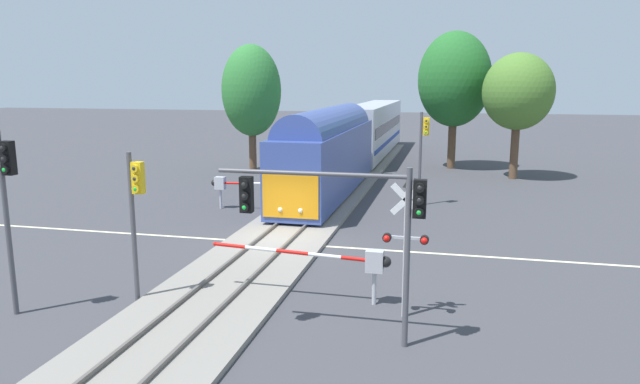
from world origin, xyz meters
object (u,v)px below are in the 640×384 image
oak_behind_train (251,91)px  traffic_signal_near_right (348,210)px  crossing_signal_mast (406,235)px  elm_centre_background (455,80)px  crossing_gate_near (353,261)px  traffic_signal_near_left (7,194)px  commuter_train (356,136)px  oak_far_right (518,92)px  crossing_gate_far (234,184)px  traffic_signal_far_side (423,143)px  traffic_signal_median (135,203)px

oak_behind_train → traffic_signal_near_right: bearing=-65.7°
crossing_signal_mast → elm_centre_background: size_ratio=0.39×
crossing_gate_near → traffic_signal_near_left: traffic_signal_near_left is taller
traffic_signal_near_right → oak_behind_train: 31.00m
commuter_train → elm_centre_background: (7.36, 3.47, 4.38)m
crossing_signal_mast → oak_far_right: 28.04m
crossing_signal_mast → oak_behind_train: bearing=118.3°
crossing_gate_far → oak_far_right: (16.19, 14.25, 4.86)m
traffic_signal_near_right → oak_behind_train: (-12.70, 28.15, 2.59)m
elm_centre_background → oak_behind_train: elm_centre_background is taller
crossing_gate_near → oak_behind_train: 28.64m
elm_centre_background → oak_far_right: bearing=-43.1°
traffic_signal_near_left → oak_far_right: (17.19, 29.70, 2.49)m
traffic_signal_far_side → commuter_train: bearing=116.3°
traffic_signal_median → traffic_signal_near_left: bearing=-151.0°
crossing_gate_near → commuter_train: bearing=99.4°
crossing_gate_far → crossing_gate_near: bearing=-54.1°
crossing_gate_far → traffic_signal_median: bearing=-81.2°
traffic_signal_near_left → traffic_signal_far_side: bearing=59.2°
oak_far_right → oak_behind_train: (-19.76, -1.07, 0.02)m
elm_centre_background → traffic_signal_median: bearing=-106.6°
oak_far_right → elm_centre_background: (-4.48, 4.20, 0.88)m
oak_far_right → elm_centre_background: size_ratio=0.83×
traffic_signal_median → crossing_gate_far: bearing=98.8°
crossing_signal_mast → traffic_signal_near_right: 2.70m
crossing_gate_far → traffic_signal_median: size_ratio=1.34×
crossing_signal_mast → traffic_signal_median: bearing=-175.0°
crossing_gate_near → traffic_signal_near_right: traffic_signal_near_right is taller
traffic_signal_far_side → oak_behind_train: bearing=144.2°
crossing_gate_far → traffic_signal_median: (2.13, -13.70, 1.87)m
traffic_signal_median → elm_centre_background: (9.58, 32.15, 3.87)m
oak_far_right → oak_behind_train: oak_behind_train is taller
traffic_signal_near_left → traffic_signal_median: bearing=29.0°
oak_behind_train → traffic_signal_median: bearing=-78.0°
crossing_gate_near → oak_behind_train: (-12.40, 25.36, 4.88)m
traffic_signal_near_right → elm_centre_background: (2.58, 33.42, 3.45)m
oak_far_right → traffic_signal_near_right: bearing=-103.6°
commuter_train → traffic_signal_near_left: (-5.35, -30.43, 1.00)m
crossing_gate_near → crossing_gate_far: size_ratio=0.91×
traffic_signal_near_right → traffic_signal_near_left: (-10.13, -0.47, 0.08)m
traffic_signal_median → oak_far_right: (14.06, 27.96, 2.98)m
crossing_signal_mast → traffic_signal_near_left: size_ratio=0.75×
crossing_signal_mast → traffic_signal_far_side: size_ratio=0.79×
crossing_signal_mast → traffic_signal_near_right: traffic_signal_near_right is taller
traffic_signal_far_side → oak_behind_train: size_ratio=0.54×
commuter_train → traffic_signal_far_side: bearing=-63.7°
commuter_train → crossing_gate_near: size_ratio=6.75×
crossing_signal_mast → oak_behind_train: 29.93m
crossing_gate_far → oak_far_right: 22.11m
commuter_train → oak_behind_train: (-7.92, -1.80, 3.52)m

